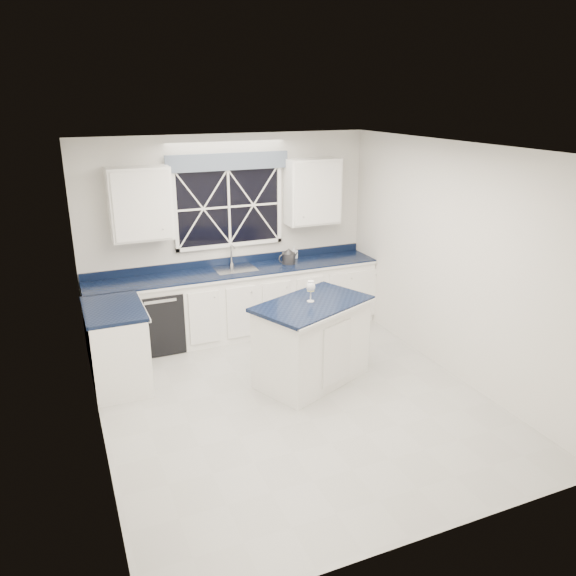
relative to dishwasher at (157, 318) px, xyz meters
name	(u,v)px	position (x,y,z in m)	size (l,w,h in m)	color
ground	(294,400)	(1.10, -1.95, -0.41)	(4.50, 4.50, 0.00)	#A6A7A2
back_wall	(229,235)	(1.10, 0.30, 0.94)	(4.00, 0.10, 2.70)	silver
base_cabinets	(218,311)	(0.77, -0.17, 0.04)	(3.99, 1.60, 0.90)	white
countertop	(237,271)	(1.10, 0.00, 0.51)	(3.98, 0.64, 0.04)	black
dishwasher	(157,318)	(0.00, 0.00, 0.00)	(0.60, 0.58, 0.82)	black
window	(229,201)	(1.10, 0.25, 1.42)	(1.65, 0.09, 1.26)	black
upper_cabinets	(231,197)	(1.10, 0.13, 1.49)	(3.10, 0.34, 0.90)	white
faucet	(232,255)	(1.10, 0.19, 0.69)	(0.05, 0.20, 0.30)	#B5B5B7
island	(312,341)	(1.47, -1.60, 0.08)	(1.51, 1.24, 0.97)	white
rug	(308,348)	(1.79, -0.81, -0.40)	(1.38, 1.01, 0.02)	#BBBBB6
kettle	(288,257)	(1.86, 0.00, 0.63)	(0.31, 0.21, 0.22)	#323235
wine_glass	(311,287)	(1.47, -1.57, 0.73)	(0.10, 0.10, 0.24)	silver
soap_bottle	(294,252)	(2.04, 0.22, 0.62)	(0.08, 0.08, 0.17)	silver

